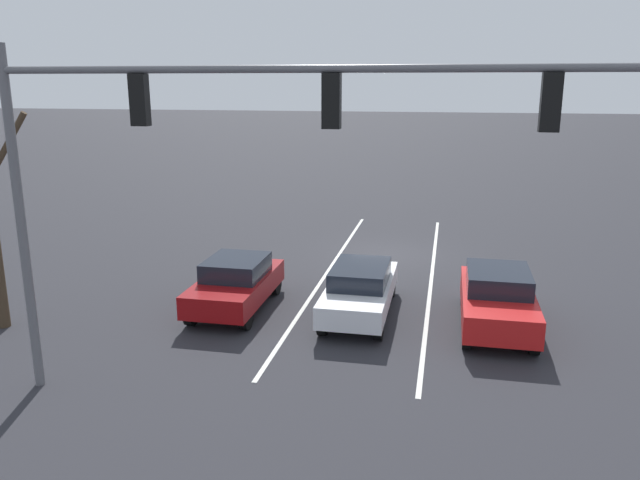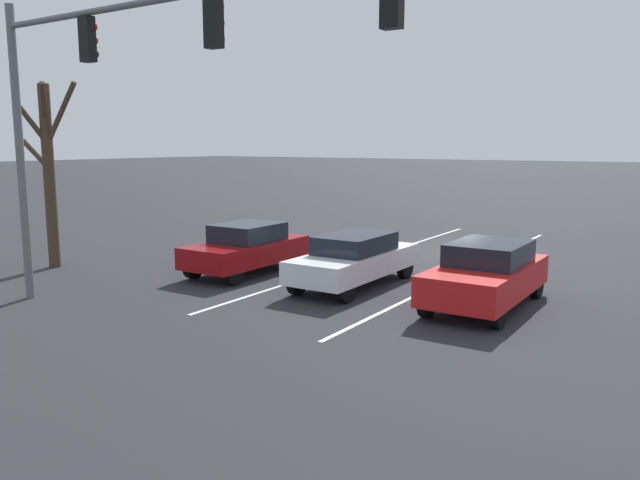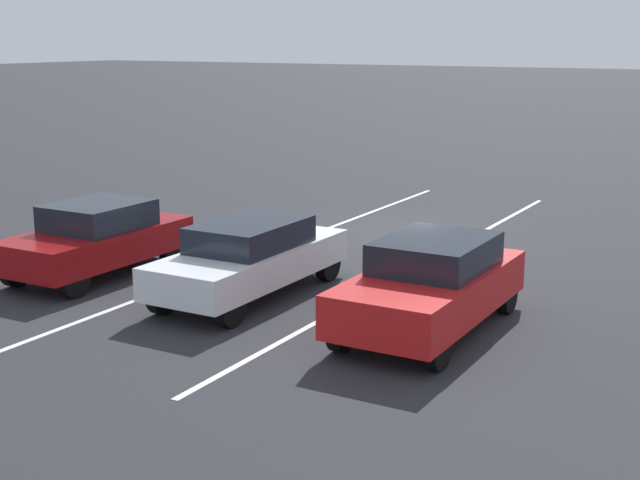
% 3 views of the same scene
% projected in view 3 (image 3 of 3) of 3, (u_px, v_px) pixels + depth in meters
% --- Properties ---
extents(ground_plane, '(240.00, 240.00, 0.00)m').
position_uv_depth(ground_plane, '(401.00, 232.00, 22.30)').
color(ground_plane, '#28282D').
extents(lane_stripe_left_divider, '(0.12, 17.17, 0.01)m').
position_uv_depth(lane_stripe_left_divider, '(426.00, 263.00, 19.24)').
color(lane_stripe_left_divider, silver).
rests_on(lane_stripe_left_divider, ground_plane).
extents(lane_stripe_center_divider, '(0.12, 17.17, 0.01)m').
position_uv_depth(lane_stripe_center_divider, '(286.00, 244.00, 20.97)').
color(lane_stripe_center_divider, silver).
rests_on(lane_stripe_center_divider, ground_plane).
extents(car_white_midlane_front, '(1.72, 4.56, 1.43)m').
position_uv_depth(car_white_midlane_front, '(250.00, 257.00, 16.65)').
color(car_white_midlane_front, silver).
rests_on(car_white_midlane_front, ground_plane).
extents(car_maroon_rightlane_front, '(1.82, 4.07, 1.49)m').
position_uv_depth(car_maroon_rightlane_front, '(97.00, 238.00, 18.15)').
color(car_maroon_rightlane_front, maroon).
rests_on(car_maroon_rightlane_front, ground_plane).
extents(car_red_leftlane_front, '(1.85, 4.33, 1.55)m').
position_uv_depth(car_red_leftlane_front, '(431.00, 284.00, 14.69)').
color(car_red_leftlane_front, red).
rests_on(car_red_leftlane_front, ground_plane).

